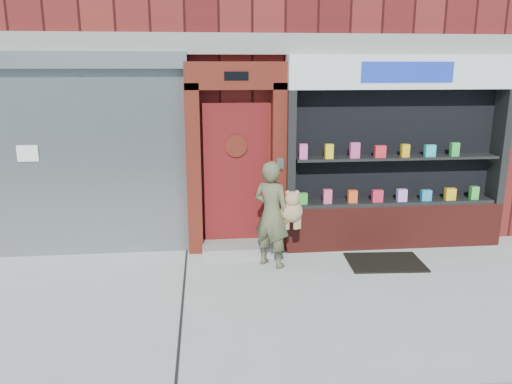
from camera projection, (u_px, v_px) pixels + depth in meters
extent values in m
plane|color=#9E9E99|center=(307.00, 300.00, 6.23)|extent=(80.00, 80.00, 0.00)
cube|color=#4C1211|center=(257.00, 12.00, 11.03)|extent=(12.00, 8.00, 8.00)
cube|color=gray|center=(286.00, 44.00, 7.31)|extent=(12.00, 0.16, 0.30)
cube|color=gray|center=(86.00, 165.00, 7.45)|extent=(3.00, 0.10, 2.80)
cube|color=slate|center=(76.00, 60.00, 7.02)|extent=(3.10, 0.30, 0.24)
cube|color=white|center=(28.00, 153.00, 7.26)|extent=(0.30, 0.01, 0.24)
cube|color=#49130C|center=(194.00, 170.00, 7.56)|extent=(0.22, 0.28, 2.60)
cube|color=#49130C|center=(279.00, 169.00, 7.69)|extent=(0.22, 0.28, 2.60)
cube|color=#49130C|center=(236.00, 76.00, 7.28)|extent=(1.50, 0.28, 0.40)
cube|color=black|center=(236.00, 76.00, 7.14)|extent=(0.35, 0.01, 0.12)
cube|color=#5C1111|center=(236.00, 174.00, 7.76)|extent=(1.00, 0.06, 2.20)
cylinder|color=black|center=(236.00, 146.00, 7.61)|extent=(0.28, 0.02, 0.28)
cylinder|color=#49130C|center=(236.00, 146.00, 7.60)|extent=(0.34, 0.02, 0.34)
cube|color=gray|center=(238.00, 248.00, 7.77)|extent=(1.10, 0.55, 0.15)
cube|color=slate|center=(280.00, 164.00, 7.52)|extent=(0.10, 0.02, 0.18)
cube|color=#5B1B15|center=(392.00, 224.00, 8.06)|extent=(3.50, 0.40, 0.70)
cube|color=black|center=(290.00, 150.00, 7.58)|extent=(0.12, 0.40, 1.80)
cube|color=black|center=(500.00, 146.00, 7.92)|extent=(0.12, 0.40, 1.80)
cube|color=black|center=(393.00, 146.00, 7.93)|extent=(3.30, 0.03, 1.80)
cube|color=black|center=(393.00, 202.00, 7.96)|extent=(3.20, 0.36, 0.06)
cube|color=black|center=(396.00, 157.00, 7.79)|extent=(3.20, 0.36, 0.04)
cube|color=white|center=(402.00, 72.00, 7.47)|extent=(3.50, 0.40, 0.50)
cube|color=#1732B0|center=(408.00, 72.00, 7.27)|extent=(1.40, 0.01, 0.30)
cube|color=green|center=(302.00, 199.00, 7.71)|extent=(0.16, 0.09, 0.17)
cube|color=#D34671|center=(327.00, 196.00, 7.74)|extent=(0.13, 0.09, 0.22)
cube|color=#FE501A|center=(352.00, 197.00, 7.78)|extent=(0.14, 0.09, 0.20)
cube|color=red|center=(377.00, 196.00, 7.82)|extent=(0.17, 0.09, 0.19)
cube|color=#C98BFB|center=(402.00, 195.00, 7.86)|extent=(0.15, 0.09, 0.19)
cube|color=teal|center=(426.00, 195.00, 7.91)|extent=(0.16, 0.09, 0.17)
cube|color=#F5AD19|center=(450.00, 194.00, 7.95)|extent=(0.16, 0.09, 0.19)
cube|color=green|center=(474.00, 193.00, 7.98)|extent=(0.12, 0.09, 0.21)
cube|color=#F351AF|center=(303.00, 151.00, 7.52)|extent=(0.12, 0.09, 0.23)
cube|color=yellow|center=(329.00, 151.00, 7.57)|extent=(0.12, 0.09, 0.22)
cube|color=#CF4588|center=(355.00, 150.00, 7.60)|extent=(0.15, 0.09, 0.24)
cube|color=red|center=(380.00, 151.00, 7.65)|extent=(0.17, 0.09, 0.18)
cube|color=gold|center=(405.00, 151.00, 7.69)|extent=(0.12, 0.09, 0.20)
cube|color=#25B1BD|center=(430.00, 151.00, 7.73)|extent=(0.16, 0.09, 0.18)
cube|color=green|center=(454.00, 149.00, 7.77)|extent=(0.12, 0.09, 0.21)
imported|color=#515437|center=(272.00, 214.00, 7.12)|extent=(0.67, 0.65, 1.56)
sphere|color=#9F784F|center=(291.00, 211.00, 7.10)|extent=(0.32, 0.32, 0.32)
sphere|color=#9F784F|center=(292.00, 199.00, 7.00)|extent=(0.22, 0.22, 0.22)
sphere|color=#9F784F|center=(288.00, 193.00, 6.97)|extent=(0.08, 0.08, 0.08)
sphere|color=#9F784F|center=(297.00, 193.00, 6.98)|extent=(0.08, 0.08, 0.08)
cylinder|color=#9F784F|center=(284.00, 222.00, 7.13)|extent=(0.08, 0.08, 0.19)
cylinder|color=#9F784F|center=(299.00, 222.00, 7.15)|extent=(0.08, 0.08, 0.19)
cylinder|color=#9F784F|center=(287.00, 223.00, 7.11)|extent=(0.08, 0.08, 0.19)
cylinder|color=#9F784F|center=(296.00, 222.00, 7.12)|extent=(0.08, 0.08, 0.19)
cube|color=black|center=(385.00, 262.00, 7.39)|extent=(1.13, 0.83, 0.03)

